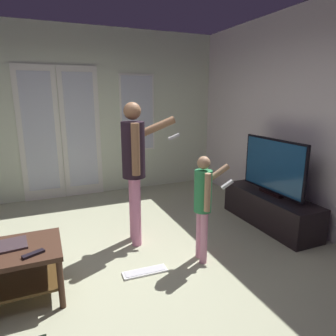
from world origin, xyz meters
TOP-DOWN VIEW (x-y plane):
  - ground_plane at (0.00, 0.00)m, footprint 5.35×5.51m
  - wall_back_with_doors at (0.02, 2.72)m, footprint 5.35×0.09m
  - wall_right_plain at (2.65, 0.00)m, footprint 0.06×5.51m
  - tv_stand at (2.28, 0.41)m, footprint 0.47×1.43m
  - flat_screen_tv at (2.28, 0.41)m, footprint 0.08×1.07m
  - person_adult at (0.50, 0.64)m, footprint 0.74×0.44m
  - person_child at (1.01, -0.02)m, footprint 0.49×0.30m
  - loose_keyboard at (0.37, -0.02)m, footprint 0.44×0.15m
  - laptop_closed at (-0.79, 0.10)m, footprint 0.33×0.28m
  - dvd_remote_slim at (-0.59, -0.14)m, footprint 0.18×0.12m

SIDE VIEW (x-z plane):
  - ground_plane at x=0.00m, z-range -0.02..0.00m
  - loose_keyboard at x=0.37m, z-range 0.00..0.02m
  - tv_stand at x=2.28m, z-range 0.00..0.43m
  - laptop_closed at x=-0.79m, z-range 0.47..0.49m
  - dvd_remote_slim at x=-0.59m, z-range 0.47..0.49m
  - person_child at x=1.01m, z-range 0.11..1.24m
  - flat_screen_tv at x=2.28m, z-range 0.43..1.17m
  - person_adult at x=0.50m, z-range 0.17..1.80m
  - wall_back_with_doors at x=0.02m, z-range -0.04..2.78m
  - wall_right_plain at x=2.65m, z-range 0.00..2.79m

